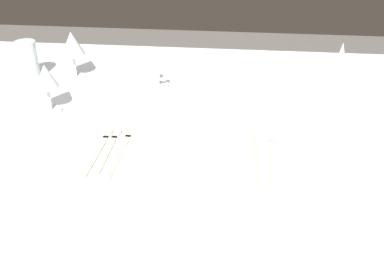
% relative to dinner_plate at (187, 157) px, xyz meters
% --- Properties ---
extents(dining_table, '(1.80, 1.11, 0.74)m').
position_rel_dinner_plate_xyz_m(dining_table, '(-0.02, 0.21, -0.09)').
color(dining_table, white).
rests_on(dining_table, ground).
extents(dinner_plate, '(0.27, 0.27, 0.02)m').
position_rel_dinner_plate_xyz_m(dinner_plate, '(0.00, 0.00, 0.00)').
color(dinner_plate, white).
rests_on(dinner_plate, dining_table).
extents(fork_outer, '(0.03, 0.23, 0.00)m').
position_rel_dinner_plate_xyz_m(fork_outer, '(-0.16, 0.02, -0.01)').
color(fork_outer, beige).
rests_on(fork_outer, dining_table).
extents(fork_inner, '(0.02, 0.20, 0.00)m').
position_rel_dinner_plate_xyz_m(fork_inner, '(-0.19, 0.03, -0.01)').
color(fork_inner, beige).
rests_on(fork_inner, dining_table).
extents(fork_salad, '(0.03, 0.21, 0.00)m').
position_rel_dinner_plate_xyz_m(fork_salad, '(-0.22, 0.02, -0.01)').
color(fork_salad, beige).
rests_on(fork_salad, dining_table).
extents(dinner_knife, '(0.03, 0.23, 0.00)m').
position_rel_dinner_plate_xyz_m(dinner_knife, '(0.16, 0.02, -0.01)').
color(dinner_knife, beige).
rests_on(dinner_knife, dining_table).
extents(spoon_soup, '(0.03, 0.21, 0.01)m').
position_rel_dinner_plate_xyz_m(spoon_soup, '(0.20, 0.03, -0.01)').
color(spoon_soup, beige).
rests_on(spoon_soup, dining_table).
extents(saucer_left, '(0.13, 0.13, 0.01)m').
position_rel_dinner_plate_xyz_m(saucer_left, '(-0.16, 0.40, -0.00)').
color(saucer_left, white).
rests_on(saucer_left, dining_table).
extents(coffee_cup_left, '(0.10, 0.08, 0.06)m').
position_rel_dinner_plate_xyz_m(coffee_cup_left, '(-0.16, 0.40, 0.03)').
color(coffee_cup_left, white).
rests_on(coffee_cup_left, saucer_left).
extents(wine_glass_centre, '(0.07, 0.07, 0.14)m').
position_rel_dinner_plate_xyz_m(wine_glass_centre, '(-0.40, 0.21, 0.09)').
color(wine_glass_centre, silver).
rests_on(wine_glass_centre, dining_table).
extents(wine_glass_left, '(0.08, 0.08, 0.15)m').
position_rel_dinner_plate_xyz_m(wine_glass_left, '(-0.41, 0.45, 0.10)').
color(wine_glass_left, silver).
rests_on(wine_glass_left, dining_table).
extents(drink_tumbler, '(0.07, 0.07, 0.13)m').
position_rel_dinner_plate_xyz_m(drink_tumbler, '(-0.54, 0.42, 0.05)').
color(drink_tumbler, silver).
rests_on(drink_tumbler, dining_table).
extents(napkin_folded, '(0.07, 0.07, 0.15)m').
position_rel_dinner_plate_xyz_m(napkin_folded, '(0.41, 0.44, 0.07)').
color(napkin_folded, white).
rests_on(napkin_folded, dining_table).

